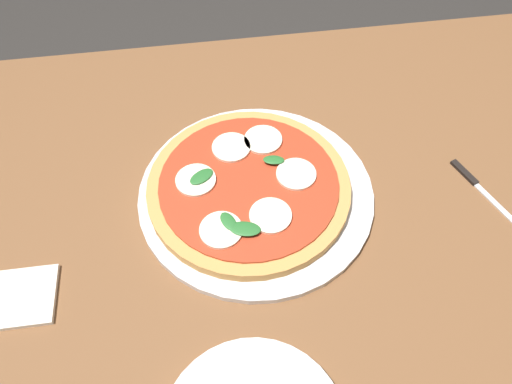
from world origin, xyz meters
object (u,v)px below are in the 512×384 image
serving_tray (256,193)px  pizza (249,186)px  napkin (9,299)px  knife (479,187)px  dining_table (298,253)px

serving_tray → pizza: (0.01, -0.00, 0.02)m
serving_tray → napkin: bearing=19.3°
pizza → napkin: (0.36, 0.13, -0.02)m
napkin → knife: (-0.74, -0.09, -0.00)m
serving_tray → pizza: 0.02m
dining_table → serving_tray: size_ratio=3.05×
dining_table → napkin: napkin is taller
knife → serving_tray: bearing=-5.9°
serving_tray → knife: (-0.37, 0.04, -0.00)m
dining_table → serving_tray: 0.14m
pizza → knife: size_ratio=2.00×
dining_table → knife: size_ratio=7.11×
pizza → napkin: pizza is taller
pizza → napkin: 0.38m
dining_table → napkin: bearing=9.4°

